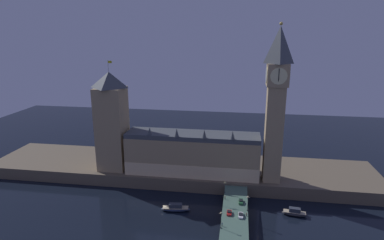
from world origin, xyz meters
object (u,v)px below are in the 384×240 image
car_southbound_lead (241,215)px  pedestrian_mid_walk (247,214)px  pedestrian_near_rail (222,224)px  car_southbound_trail (241,201)px  street_lamp_near (221,218)px  car_northbound_trail (229,213)px  clock_tower (276,101)px  street_lamp_far (225,186)px  boat_upstream (176,208)px  street_lamp_mid (248,202)px  pedestrian_far_rail (225,197)px  boat_downstream (294,213)px  victoria_tower (112,121)px

car_southbound_lead → pedestrian_mid_walk: size_ratio=2.77×
car_southbound_lead → pedestrian_near_rail: (-7.34, -8.24, 0.33)m
car_southbound_trail → street_lamp_near: bearing=-110.1°
car_northbound_trail → pedestrian_mid_walk: size_ratio=2.39×
clock_tower → street_lamp_far: clock_tower is taller
boat_upstream → car_southbound_lead: bearing=-17.6°
pedestrian_mid_walk → car_northbound_trail: bearing=175.9°
pedestrian_near_rail → street_lamp_near: size_ratio=0.25×
boat_upstream → street_lamp_mid: bearing=-7.8°
street_lamp_near → boat_upstream: street_lamp_near is taller
car_southbound_lead → boat_upstream: car_southbound_lead is taller
pedestrian_mid_walk → pedestrian_far_rail: (-9.79, 13.01, 0.06)m
street_lamp_near → boat_downstream: (32.09, 23.51, -8.76)m
pedestrian_near_rail → street_lamp_far: bearing=90.8°
street_lamp_mid → pedestrian_near_rail: bearing=-127.6°
car_northbound_trail → street_lamp_near: size_ratio=0.54×
victoria_tower → pedestrian_near_rail: size_ratio=33.68×
car_northbound_trail → pedestrian_near_rail: bearing=-104.5°
pedestrian_far_rail → street_lamp_near: (-0.40, -23.42, 3.58)m
car_southbound_trail → street_lamp_mid: street_lamp_mid is taller
car_southbound_trail → pedestrian_far_rail: size_ratio=2.61×
pedestrian_near_rail → pedestrian_mid_walk: (9.79, 8.93, -0.10)m
pedestrian_mid_walk → victoria_tower: bearing=152.5°
pedestrian_near_rail → boat_downstream: 38.95m
car_northbound_trail → pedestrian_far_rail: (-2.45, 12.49, 0.27)m
car_northbound_trail → street_lamp_near: (-2.85, -10.93, 3.85)m
car_southbound_lead → boat_downstream: size_ratio=0.39×
pedestrian_far_rail → boat_upstream: bearing=-169.5°
car_northbound_trail → car_southbound_trail: size_ratio=0.86×
pedestrian_mid_walk → street_lamp_far: street_lamp_far is taller
car_southbound_lead → pedestrian_near_rail: bearing=-131.7°
victoria_tower → pedestrian_far_rail: (63.74, -25.19, -27.37)m
pedestrian_mid_walk → street_lamp_near: 15.01m
street_lamp_near → boat_downstream: bearing=36.2°
victoria_tower → car_southbound_lead: 85.62m
pedestrian_far_rail → boat_downstream: (31.69, 0.09, -5.17)m
victoria_tower → street_lamp_mid: bearing=-24.6°
pedestrian_mid_walk → car_southbound_trail: bearing=102.8°
car_southbound_trail → pedestrian_far_rail: (-7.34, 2.24, 0.21)m
pedestrian_mid_walk → street_lamp_far: bearing=118.2°
car_southbound_trail → street_lamp_near: (-7.74, -21.18, 3.79)m
street_lamp_far → boat_downstream: bearing=-10.5°
victoria_tower → street_lamp_mid: (73.93, -33.90, -23.86)m
boat_upstream → pedestrian_far_rail: bearing=10.5°
pedestrian_near_rail → pedestrian_mid_walk: bearing=42.4°
victoria_tower → car_southbound_lead: size_ratio=13.44×
boat_upstream → boat_downstream: size_ratio=1.22×
clock_tower → street_lamp_mid: clock_tower is taller
victoria_tower → pedestrian_far_rail: 73.80m
car_southbound_trail → pedestrian_far_rail: 7.68m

